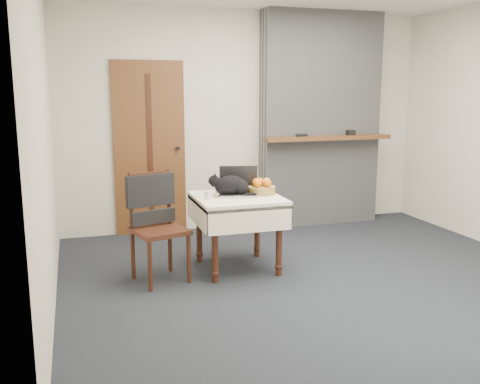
% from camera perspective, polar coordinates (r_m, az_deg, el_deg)
% --- Properties ---
extents(ground, '(4.50, 4.50, 0.00)m').
position_cam_1_polar(ground, '(4.98, 8.07, -8.88)').
color(ground, black).
rests_on(ground, ground).
extents(room_shell, '(4.52, 4.01, 2.61)m').
position_cam_1_polar(room_shell, '(5.11, 6.33, 11.82)').
color(room_shell, beige).
rests_on(room_shell, ground).
extents(door, '(0.82, 0.10, 2.00)m').
position_cam_1_polar(door, '(6.29, -9.61, 4.58)').
color(door, brown).
rests_on(door, ground).
extents(chimney, '(1.62, 0.48, 2.60)m').
position_cam_1_polar(chimney, '(6.75, 8.55, 7.57)').
color(chimney, gray).
rests_on(chimney, ground).
extents(side_table, '(0.78, 0.78, 0.70)m').
position_cam_1_polar(side_table, '(4.98, -0.26, -1.73)').
color(side_table, '#3C1910').
rests_on(side_table, ground).
extents(laptop, '(0.43, 0.39, 0.27)m').
position_cam_1_polar(laptop, '(5.01, -0.16, 0.44)').
color(laptop, '#B7B7BC').
rests_on(laptop, side_table).
extents(cat, '(0.42, 0.28, 0.22)m').
position_cam_1_polar(cat, '(4.96, -0.94, 0.65)').
color(cat, black).
rests_on(cat, side_table).
extents(cream_jar, '(0.07, 0.07, 0.07)m').
position_cam_1_polar(cream_jar, '(4.83, -3.39, -0.32)').
color(cream_jar, silver).
rests_on(cream_jar, side_table).
extents(pill_bottle, '(0.03, 0.03, 0.07)m').
position_cam_1_polar(pill_bottle, '(4.95, 2.59, -0.04)').
color(pill_bottle, '#B65E16').
rests_on(pill_bottle, side_table).
extents(fruit_basket, '(0.26, 0.26, 0.15)m').
position_cam_1_polar(fruit_basket, '(5.06, 2.32, 0.45)').
color(fruit_basket, olive).
rests_on(fruit_basket, side_table).
extents(desk_clutter, '(0.15, 0.08, 0.01)m').
position_cam_1_polar(desk_clutter, '(5.01, 1.72, -0.28)').
color(desk_clutter, black).
rests_on(desk_clutter, side_table).
extents(chair, '(0.54, 0.53, 0.97)m').
position_cam_1_polar(chair, '(4.78, -9.11, -2.02)').
color(chair, '#3C1910').
rests_on(chair, ground).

